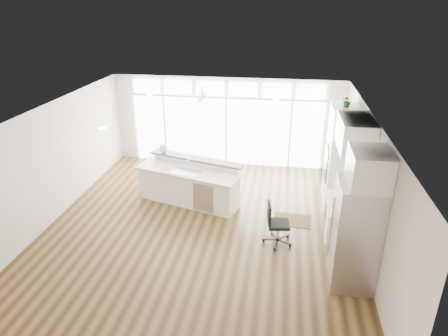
# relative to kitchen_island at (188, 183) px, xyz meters

# --- Properties ---
(floor) EXTENTS (7.00, 8.00, 0.02)m
(floor) POSITION_rel_kitchen_island_xyz_m (0.57, -1.20, -0.55)
(floor) COLOR #3B2712
(floor) RESTS_ON ground
(ceiling) EXTENTS (7.00, 8.00, 0.02)m
(ceiling) POSITION_rel_kitchen_island_xyz_m (0.57, -1.20, 2.16)
(ceiling) COLOR silver
(ceiling) RESTS_ON wall_back
(wall_back) EXTENTS (7.00, 0.04, 2.70)m
(wall_back) POSITION_rel_kitchen_island_xyz_m (0.57, 2.80, 0.81)
(wall_back) COLOR beige
(wall_back) RESTS_ON floor
(wall_front) EXTENTS (7.00, 0.04, 2.70)m
(wall_front) POSITION_rel_kitchen_island_xyz_m (0.57, -5.20, 0.81)
(wall_front) COLOR beige
(wall_front) RESTS_ON floor
(wall_left) EXTENTS (0.04, 8.00, 2.70)m
(wall_left) POSITION_rel_kitchen_island_xyz_m (-2.93, -1.20, 0.81)
(wall_left) COLOR beige
(wall_left) RESTS_ON floor
(wall_right) EXTENTS (0.04, 8.00, 2.70)m
(wall_right) POSITION_rel_kitchen_island_xyz_m (4.07, -1.20, 0.81)
(wall_right) COLOR beige
(wall_right) RESTS_ON floor
(glass_wall) EXTENTS (5.80, 0.06, 2.08)m
(glass_wall) POSITION_rel_kitchen_island_xyz_m (0.57, 2.74, 0.51)
(glass_wall) COLOR white
(glass_wall) RESTS_ON wall_back
(transom_row) EXTENTS (5.90, 0.06, 0.40)m
(transom_row) POSITION_rel_kitchen_island_xyz_m (0.57, 2.74, 1.84)
(transom_row) COLOR white
(transom_row) RESTS_ON wall_back
(desk_window) EXTENTS (0.04, 0.85, 0.85)m
(desk_window) POSITION_rel_kitchen_island_xyz_m (4.03, -0.90, 1.01)
(desk_window) COLOR white
(desk_window) RESTS_ON wall_right
(ceiling_fan) EXTENTS (1.16, 1.16, 0.32)m
(ceiling_fan) POSITION_rel_kitchen_island_xyz_m (0.07, 1.60, 1.94)
(ceiling_fan) COLOR white
(ceiling_fan) RESTS_ON ceiling
(recessed_lights) EXTENTS (3.40, 3.00, 0.02)m
(recessed_lights) POSITION_rel_kitchen_island_xyz_m (0.57, -1.00, 2.14)
(recessed_lights) COLOR white
(recessed_lights) RESTS_ON ceiling
(oven_cabinet) EXTENTS (0.64, 1.20, 2.50)m
(oven_cabinet) POSITION_rel_kitchen_island_xyz_m (3.74, 0.60, 0.71)
(oven_cabinet) COLOR white
(oven_cabinet) RESTS_ON floor
(desk_nook) EXTENTS (0.72, 1.30, 0.76)m
(desk_nook) POSITION_rel_kitchen_island_xyz_m (3.70, -0.90, -0.16)
(desk_nook) COLOR white
(desk_nook) RESTS_ON floor
(upper_cabinets) EXTENTS (0.64, 1.30, 0.64)m
(upper_cabinets) POSITION_rel_kitchen_island_xyz_m (3.74, -0.90, 1.81)
(upper_cabinets) COLOR white
(upper_cabinets) RESTS_ON wall_right
(refrigerator) EXTENTS (0.76, 0.90, 2.00)m
(refrigerator) POSITION_rel_kitchen_island_xyz_m (3.68, -2.55, 0.46)
(refrigerator) COLOR #BAB9BF
(refrigerator) RESTS_ON floor
(fridge_cabinet) EXTENTS (0.64, 0.90, 0.60)m
(fridge_cabinet) POSITION_rel_kitchen_island_xyz_m (3.74, -2.55, 1.76)
(fridge_cabinet) COLOR white
(fridge_cabinet) RESTS_ON wall_right
(framed_photos) EXTENTS (0.06, 0.22, 0.80)m
(framed_photos) POSITION_rel_kitchen_island_xyz_m (4.03, -0.28, 0.86)
(framed_photos) COLOR black
(framed_photos) RESTS_ON wall_right
(kitchen_island) EXTENTS (2.89, 1.74, 1.08)m
(kitchen_island) POSITION_rel_kitchen_island_xyz_m (0.00, 0.00, 0.00)
(kitchen_island) COLOR white
(kitchen_island) RESTS_ON floor
(rug) EXTENTS (0.92, 0.69, 0.01)m
(rug) POSITION_rel_kitchen_island_xyz_m (2.64, -0.51, -0.53)
(rug) COLOR #322210
(rug) RESTS_ON floor
(office_chair) EXTENTS (0.54, 0.51, 0.93)m
(office_chair) POSITION_rel_kitchen_island_xyz_m (2.33, -1.50, -0.07)
(office_chair) COLOR black
(office_chair) RESTS_ON floor
(fishbowl) EXTENTS (0.31, 0.31, 0.24)m
(fishbowl) POSITION_rel_kitchen_island_xyz_m (-0.80, 0.65, 0.66)
(fishbowl) COLOR white
(fishbowl) RESTS_ON kitchen_island
(monitor) EXTENTS (0.13, 0.46, 0.38)m
(monitor) POSITION_rel_kitchen_island_xyz_m (3.62, -0.90, 0.41)
(monitor) COLOR black
(monitor) RESTS_ON desk_nook
(keyboard) EXTENTS (0.15, 0.36, 0.02)m
(keyboard) POSITION_rel_kitchen_island_xyz_m (3.45, -0.90, 0.23)
(keyboard) COLOR white
(keyboard) RESTS_ON desk_nook
(potted_plant) EXTENTS (0.30, 0.32, 0.23)m
(potted_plant) POSITION_rel_kitchen_island_xyz_m (3.74, 0.60, 2.08)
(potted_plant) COLOR #255022
(potted_plant) RESTS_ON oven_cabinet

